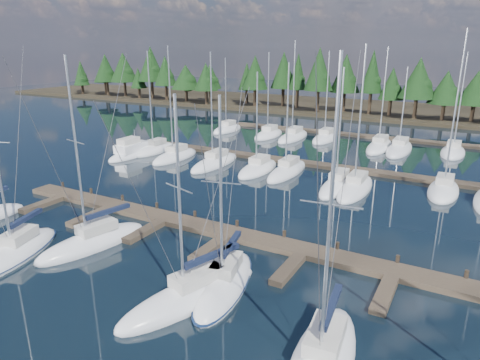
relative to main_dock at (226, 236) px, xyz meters
The scene contains 11 objects.
ground 12.65m from the main_dock, 90.00° to the left, with size 260.00×260.00×0.00m, color black.
far_shore 72.64m from the main_dock, 90.00° to the left, with size 220.00×30.00×0.60m, color #2C2518.
main_dock is the anchor object (origin of this frame).
back_docks 32.23m from the main_dock, 90.00° to the left, with size 50.00×21.80×0.40m.
front_sailboat_1 14.62m from the main_dock, 140.42° to the right, with size 5.07×8.60×14.74m.
front_sailboat_2 9.69m from the main_dock, 144.04° to the right, with size 4.31×8.88×14.15m.
front_sailboat_3 8.28m from the main_dock, 73.16° to the right, with size 5.35×9.85×12.48m.
front_sailboat_4 6.81m from the main_dock, 60.09° to the right, with size 4.54×8.88×12.29m.
back_sailboat_rows 26.86m from the main_dock, 90.28° to the left, with size 46.49×30.85×16.14m.
motor_yacht_left 28.57m from the main_dock, 146.72° to the left, with size 2.84×8.16×4.05m.
tree_line 63.29m from the main_dock, 91.82° to the left, with size 185.32×11.55×13.13m.
Camera 1 is at (15.15, -7.77, 13.88)m, focal length 32.00 mm.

